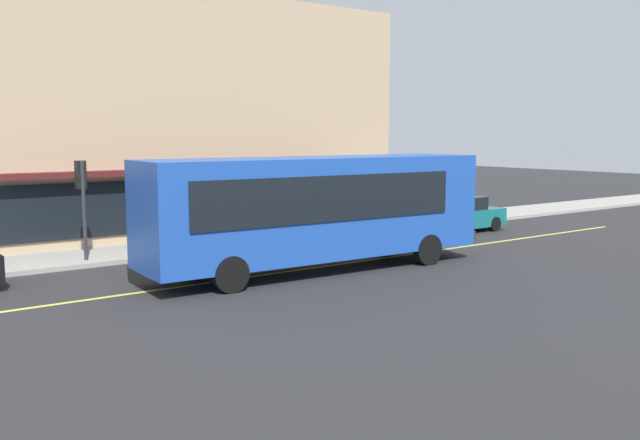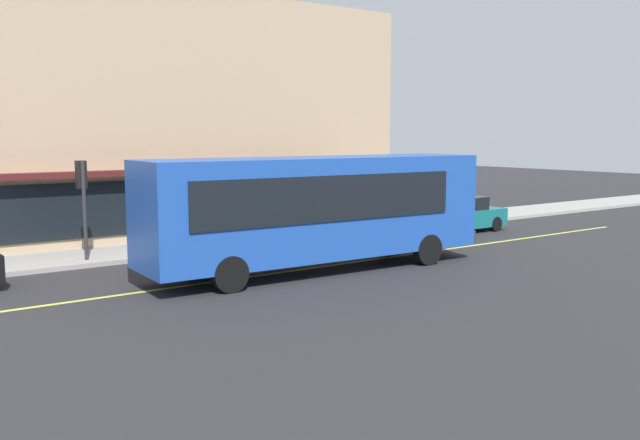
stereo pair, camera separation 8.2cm
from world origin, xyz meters
The scene contains 9 objects.
ground centered at (0.00, 0.00, 0.00)m, with size 120.00×120.00×0.00m, color #28282B.
sidewalk centered at (0.00, 5.69, 0.07)m, with size 80.00×3.08×0.15m, color #9E9B93.
lane_centre_stripe centered at (0.00, 0.00, 0.00)m, with size 36.00×0.16×0.01m, color #D8D14C.
storefront_building centered at (-0.93, 12.05, 4.87)m, with size 24.30×10.27×9.76m.
bus centered at (1.47, -0.46, 1.99)m, with size 11.22×2.97×3.50m.
traffic_light centered at (-3.98, 5.00, 2.53)m, with size 0.30×0.52×3.20m.
car_teal centered at (11.30, 2.83, 0.74)m, with size 4.35×1.96×1.52m.
pedestrian_waiting centered at (6.36, 5.46, 1.24)m, with size 0.34×0.34×1.81m.
pedestrian_by_curb centered at (5.57, 6.36, 1.07)m, with size 0.34×0.34×1.55m.
Camera 2 is at (-10.65, -17.25, 4.19)m, focal length 38.34 mm.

